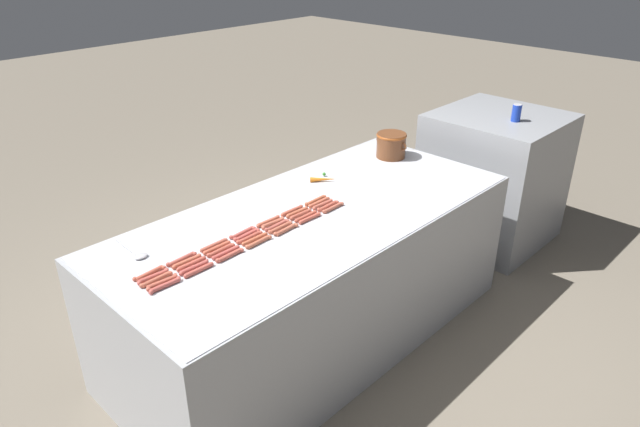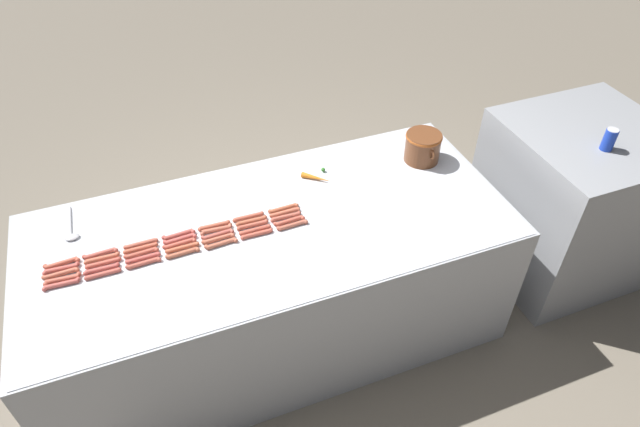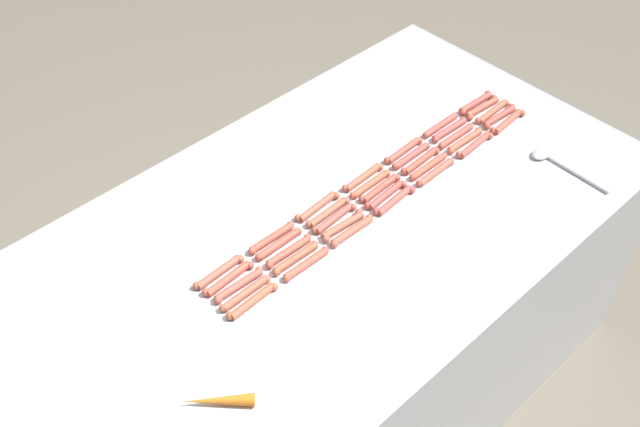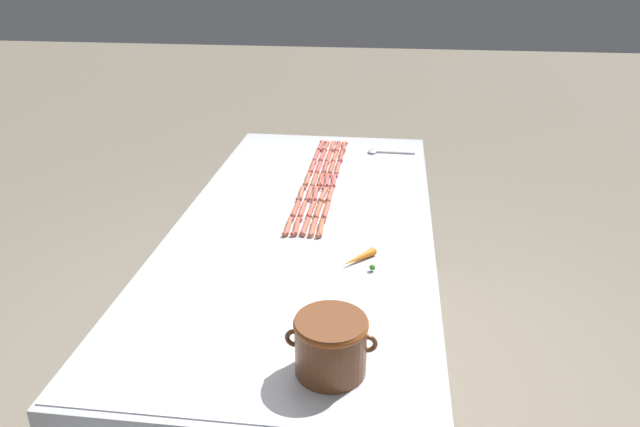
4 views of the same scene
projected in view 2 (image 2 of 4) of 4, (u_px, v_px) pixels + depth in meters
ground_plane at (279, 328)px, 3.36m from camera, size 20.00×20.00×0.00m
griddle_counter at (275, 281)px, 3.08m from camera, size 1.10×2.47×0.86m
back_cabinet at (570, 201)px, 3.45m from camera, size 0.90×0.90×1.03m
hot_dog_0 at (62, 263)px, 2.58m from camera, size 0.03×0.17×0.02m
hot_dog_1 at (100, 254)px, 2.62m from camera, size 0.03×0.17×0.02m
hot_dog_2 at (141, 244)px, 2.67m from camera, size 0.02×0.17×0.02m
hot_dog_3 at (179, 235)px, 2.72m from camera, size 0.03×0.17×0.02m
hot_dog_4 at (214, 226)px, 2.77m from camera, size 0.03×0.17×0.02m
hot_dog_5 at (248, 217)px, 2.82m from camera, size 0.02×0.17×0.02m
hot_dog_6 at (283, 208)px, 2.87m from camera, size 0.03×0.17×0.02m
hot_dog_7 at (61, 269)px, 2.55m from camera, size 0.03×0.17×0.02m
hot_dog_8 at (102, 258)px, 2.60m from camera, size 0.03×0.17×0.02m
hot_dog_9 at (141, 248)px, 2.65m from camera, size 0.02×0.17×0.02m
hot_dog_10 at (180, 239)px, 2.70m from camera, size 0.03×0.17×0.02m
hot_dog_11 at (216, 230)px, 2.75m from camera, size 0.03×0.17×0.02m
hot_dog_12 at (251, 221)px, 2.79m from camera, size 0.03×0.17×0.02m
hot_dog_13 at (285, 212)px, 2.84m from camera, size 0.02×0.17×0.02m
hot_dog_14 at (61, 274)px, 2.53m from camera, size 0.03×0.17×0.02m
hot_dog_15 at (103, 263)px, 2.58m from camera, size 0.02×0.17×0.02m
hot_dog_16 at (141, 253)px, 2.62m from camera, size 0.03×0.17×0.02m
hot_dog_17 at (180, 244)px, 2.67m from camera, size 0.03×0.17×0.02m
hot_dog_18 at (218, 235)px, 2.72m from camera, size 0.03×0.17×0.02m
hot_dog_19 at (253, 225)px, 2.77m from camera, size 0.03×0.17×0.02m
hot_dog_20 at (286, 217)px, 2.82m from camera, size 0.03×0.17×0.02m
hot_dog_21 at (62, 279)px, 2.50m from camera, size 0.03×0.17×0.02m
hot_dog_22 at (102, 269)px, 2.55m from camera, size 0.03×0.17×0.02m
hot_dog_23 at (143, 258)px, 2.60m from camera, size 0.02×0.17×0.02m
hot_dog_24 at (182, 248)px, 2.65m from camera, size 0.02×0.17×0.02m
hot_dog_25 at (218, 239)px, 2.70m from camera, size 0.03×0.17×0.02m
hot_dog_26 at (255, 230)px, 2.74m from camera, size 0.02×0.17×0.02m
hot_dog_27 at (289, 221)px, 2.79m from camera, size 0.03×0.17×0.02m
hot_dog_28 at (61, 284)px, 2.48m from camera, size 0.03×0.17×0.02m
hot_dog_29 at (103, 274)px, 2.53m from camera, size 0.02×0.17×0.02m
hot_dog_30 at (144, 263)px, 2.58m from camera, size 0.03×0.17×0.02m
hot_dog_31 at (183, 253)px, 2.62m from camera, size 0.03×0.17×0.02m
hot_dog_32 at (221, 244)px, 2.67m from camera, size 0.03×0.17×0.02m
hot_dog_33 at (257, 234)px, 2.72m from camera, size 0.03×0.17×0.02m
hot_dog_34 at (292, 225)px, 2.77m from camera, size 0.03×0.17×0.02m
bean_pot at (423, 146)px, 3.14m from camera, size 0.26×0.21×0.17m
serving_spoon at (71, 232)px, 2.74m from camera, size 0.27×0.07×0.02m
carrot at (317, 177)px, 3.05m from camera, size 0.14×0.15×0.03m
soda_can at (609, 139)px, 2.95m from camera, size 0.07×0.07×0.12m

